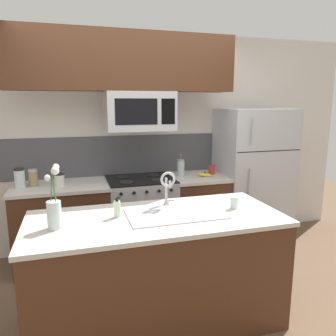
{
  "coord_description": "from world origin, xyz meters",
  "views": [
    {
      "loc": [
        -0.73,
        -2.71,
        1.79
      ],
      "look_at": [
        0.15,
        0.27,
        1.16
      ],
      "focal_mm": 35.0,
      "sensor_mm": 36.0,
      "label": 1
    }
  ],
  "objects": [
    {
      "name": "upper_cabinet_band",
      "position": [
        -0.17,
        0.85,
        2.2
      ],
      "size": [
        2.4,
        0.34,
        0.6
      ],
      "primitive_type": "cube",
      "color": "#4C2B19"
    },
    {
      "name": "coffee_tin",
      "position": [
        0.91,
        0.95,
        0.97
      ],
      "size": [
        0.08,
        0.08,
        0.11
      ],
      "primitive_type": "cylinder",
      "color": "#B22D23",
      "rests_on": "back_counter_right"
    },
    {
      "name": "ground_plane",
      "position": [
        0.0,
        0.0,
        0.0
      ],
      "size": [
        10.0,
        10.0,
        0.0
      ],
      "primitive_type": "plane",
      "color": "brown"
    },
    {
      "name": "rear_partition",
      "position": [
        0.3,
        1.28,
        1.3
      ],
      "size": [
        5.2,
        0.1,
        2.6
      ],
      "primitive_type": "cube",
      "color": "silver",
      "rests_on": "ground"
    },
    {
      "name": "back_counter_right",
      "position": [
        0.7,
        0.9,
        0.46
      ],
      "size": [
        0.68,
        0.65,
        0.91
      ],
      "color": "#4C2B19",
      "rests_on": "ground"
    },
    {
      "name": "back_counter_left",
      "position": [
        -0.88,
        0.9,
        0.46
      ],
      "size": [
        1.03,
        0.65,
        0.91
      ],
      "color": "#4C2B19",
      "rests_on": "ground"
    },
    {
      "name": "storage_jar_tall",
      "position": [
        -1.28,
        0.89,
        1.01
      ],
      "size": [
        0.1,
        0.1,
        0.21
      ],
      "color": "silver",
      "rests_on": "back_counter_left"
    },
    {
      "name": "flower_vase",
      "position": [
        -0.88,
        -0.39,
        1.04
      ],
      "size": [
        0.11,
        0.15,
        0.45
      ],
      "color": "silver",
      "rests_on": "island_counter"
    },
    {
      "name": "dish_soap_bottle",
      "position": [
        -0.43,
        -0.29,
        0.98
      ],
      "size": [
        0.06,
        0.05,
        0.16
      ],
      "color": "beige",
      "rests_on": "island_counter"
    },
    {
      "name": "storage_jar_medium",
      "position": [
        -1.15,
        0.94,
        1.0
      ],
      "size": [
        0.1,
        0.1,
        0.18
      ],
      "color": "#997F5B",
      "rests_on": "back_counter_left"
    },
    {
      "name": "microwave",
      "position": [
        0.0,
        0.88,
        1.69
      ],
      "size": [
        0.74,
        0.4,
        0.42
      ],
      "color": "#B7BABF"
    },
    {
      "name": "refrigerator",
      "position": [
        1.46,
        0.92,
        0.85
      ],
      "size": [
        0.86,
        0.74,
        1.71
      ],
      "color": "#B7BABF",
      "rests_on": "ground"
    },
    {
      "name": "island_counter",
      "position": [
        -0.13,
        -0.35,
        0.46
      ],
      "size": [
        1.98,
        0.86,
        0.91
      ],
      "color": "#4C2B19",
      "rests_on": "ground"
    },
    {
      "name": "banana_bunch",
      "position": [
        0.78,
        0.84,
        0.93
      ],
      "size": [
        0.19,
        0.12,
        0.08
      ],
      "color": "yellow",
      "rests_on": "back_counter_right"
    },
    {
      "name": "stove_range",
      "position": [
        0.0,
        0.9,
        0.46
      ],
      "size": [
        0.76,
        0.64,
        0.93
      ],
      "color": "#B7BABF",
      "rests_on": "ground"
    },
    {
      "name": "storage_jar_short",
      "position": [
        -0.88,
        0.87,
        0.98
      ],
      "size": [
        0.1,
        0.1,
        0.13
      ],
      "color": "silver",
      "rests_on": "back_counter_left"
    },
    {
      "name": "kitchen_sink",
      "position": [
        0.02,
        -0.35,
        0.84
      ],
      "size": [
        0.76,
        0.44,
        0.16
      ],
      "color": "#ADAFB5",
      "rests_on": "island_counter"
    },
    {
      "name": "sink_faucet",
      "position": [
        0.02,
        -0.13,
        1.11
      ],
      "size": [
        0.14,
        0.14,
        0.31
      ],
      "color": "#B7BABF",
      "rests_on": "island_counter"
    },
    {
      "name": "french_press",
      "position": [
        0.51,
        0.96,
        1.01
      ],
      "size": [
        0.09,
        0.09,
        0.27
      ],
      "color": "silver",
      "rests_on": "back_counter_right"
    },
    {
      "name": "splash_band",
      "position": [
        0.0,
        1.22,
        1.15
      ],
      "size": [
        3.4,
        0.01,
        0.48
      ],
      "primitive_type": "cube",
      "color": "#4C4C51",
      "rests_on": "rear_partition"
    },
    {
      "name": "drinking_glass",
      "position": [
        0.54,
        -0.35,
        0.96
      ],
      "size": [
        0.07,
        0.07,
        0.1
      ],
      "color": "silver",
      "rests_on": "island_counter"
    }
  ]
}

